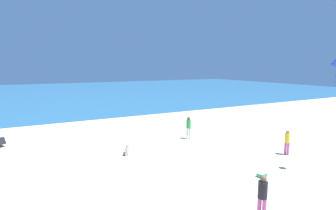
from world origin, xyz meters
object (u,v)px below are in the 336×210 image
object	(u,v)px
beach_chair_mid_beach	(0,142)
cooler_box	(262,174)
person_0	(287,141)
person_3	(128,151)
person_2	(262,194)
person_1	(189,126)

from	to	relation	value
beach_chair_mid_beach	cooler_box	xyz separation A→B (m)	(11.64, -11.61, -0.19)
cooler_box	person_0	bearing A→B (deg)	22.67
cooler_box	person_3	xyz separation A→B (m)	(-4.74, 5.97, 0.16)
cooler_box	person_3	size ratio (longest dim) A/B	0.73
person_0	person_3	size ratio (longest dim) A/B	2.07
cooler_box	person_2	size ratio (longest dim) A/B	0.33
beach_chair_mid_beach	person_3	world-z (taller)	person_3
beach_chair_mid_beach	person_0	world-z (taller)	person_0
beach_chair_mid_beach	person_1	world-z (taller)	person_1
person_2	person_3	size ratio (longest dim) A/B	2.20
cooler_box	person_3	distance (m)	7.63
person_2	person_1	bearing A→B (deg)	56.08
person_0	beach_chair_mid_beach	bearing A→B (deg)	136.99
cooler_box	person_3	bearing A→B (deg)	128.42
beach_chair_mid_beach	person_2	world-z (taller)	person_2
cooler_box	person_1	bearing A→B (deg)	86.29
person_3	person_2	bearing A→B (deg)	-169.54
person_1	person_3	bearing A→B (deg)	135.25
beach_chair_mid_beach	person_3	size ratio (longest dim) A/B	1.16
person_1	person_3	xyz separation A→B (m)	(-5.22, -1.41, -0.68)
person_2	person_3	xyz separation A→B (m)	(-1.90, 8.55, -0.66)
person_0	person_2	distance (m)	7.86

